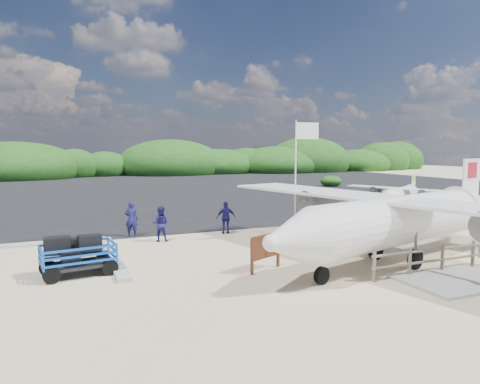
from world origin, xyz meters
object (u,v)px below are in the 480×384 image
Objects in this scene: crew_a at (132,219)px; aircraft_large at (320,194)px; baggage_cart at (79,275)px; flagpole at (295,243)px; aircraft_small at (44,186)px; crew_b at (160,224)px; crew_c at (226,218)px; signboard at (265,271)px.

crew_a is 23.95m from aircraft_large.
baggage_cart is 9.44m from flagpole.
aircraft_small is (-24.85, 18.85, 0.00)m from aircraft_large.
aircraft_small is (-5.10, 32.36, -0.89)m from crew_a.
crew_b is (1.09, -1.55, -0.06)m from crew_a.
aircraft_large is at bearing 53.80° from flagpole.
crew_b is at bearing 149.59° from crew_a.
aircraft_small is at bearing -64.66° from crew_c.
aircraft_large reaches higher than crew_b.
signboard is 8.59m from crew_a.
crew_b is at bearing 87.04° from signboard.
aircraft_large is at bearing -121.31° from crew_a.
crew_c is at bearing 57.03° from signboard.
crew_b is at bearing 24.50° from aircraft_large.
crew_b is (-2.42, 6.24, 0.82)m from signboard.
signboard is 0.10× the size of aircraft_large.
signboard is at bearing 90.39° from crew_c.
aircraft_small is at bearing 107.76° from flagpole.
crew_c is (4.56, -1.06, -0.05)m from crew_a.
signboard is 0.92× the size of crew_a.
crew_b is 0.26× the size of aircraft_small.
flagpole is 6.30m from crew_b.
crew_c is (3.46, 0.48, 0.01)m from crew_b.
crew_a reaches higher than aircraft_small.
signboard is (-3.15, -3.42, 0.00)m from flagpole.
flagpole reaches higher than signboard.
crew_b is 0.99× the size of crew_c.
flagpole reaches higher than baggage_cart.
baggage_cart is 6.46m from signboard.
crew_c reaches higher than baggage_cart.
signboard is 0.25× the size of aircraft_small.
aircraft_large is at bearing 32.63° from baggage_cart.
baggage_cart is 1.59× the size of signboard.
crew_a reaches higher than signboard.
baggage_cart is 1.55× the size of crew_c.
flagpole is at bearing 131.77° from crew_c.
aircraft_small is (-2.44, 38.21, 0.00)m from baggage_cart.
aircraft_small is at bearing 85.45° from baggage_cart.
crew_a is at bearing 57.39° from baggage_cart.
aircraft_small is (-6.19, 33.91, -0.82)m from crew_b.
crew_a is at bearing 72.95° from aircraft_small.
aircraft_large reaches higher than signboard.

